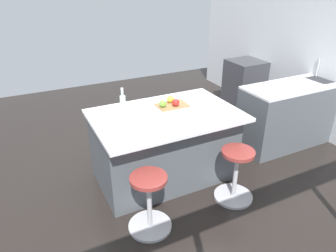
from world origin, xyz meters
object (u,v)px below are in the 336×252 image
kitchen_island (164,145)px  apple_red (176,103)px  oven_range (244,84)px  apple_green (163,104)px  stool_by_window (235,176)px  apple_yellow (170,99)px  water_bottle (123,104)px  stool_middle (149,204)px  cutting_board (172,105)px

kitchen_island → apple_red: bearing=-160.1°
oven_range → apple_green: bearing=29.0°
oven_range → apple_red: bearing=31.5°
kitchen_island → apple_green: size_ratio=19.96×
apple_red → stool_by_window: bearing=112.9°
apple_red → apple_yellow: same height
water_bottle → stool_middle: bearing=84.4°
kitchen_island → stool_middle: (0.52, 0.73, -0.15)m
cutting_board → apple_red: size_ratio=4.14×
apple_red → apple_yellow: 0.12m
kitchen_island → stool_middle: bearing=54.6°
stool_middle → oven_range: bearing=-143.5°
stool_by_window → kitchen_island: bearing=-54.6°
stool_by_window → cutting_board: 1.11m
stool_middle → water_bottle: 1.15m
stool_by_window → apple_yellow: bearing=-69.5°
stool_middle → apple_yellow: (-0.70, -0.92, 0.65)m
kitchen_island → water_bottle: water_bottle is taller
apple_green → water_bottle: (0.47, -0.05, 0.06)m
stool_middle → apple_red: size_ratio=7.15×
kitchen_island → apple_yellow: bearing=-132.7°
oven_range → kitchen_island: 2.72m
kitchen_island → apple_yellow: (-0.18, -0.19, 0.50)m
apple_yellow → apple_green: bearing=30.8°
apple_yellow → water_bottle: 0.61m
kitchen_island → stool_middle: kitchen_island is taller
oven_range → apple_yellow: size_ratio=10.18×
apple_green → kitchen_island: bearing=72.2°
oven_range → cutting_board: 2.55m
kitchen_island → stool_by_window: 0.91m
stool_middle → cutting_board: size_ratio=1.73×
stool_by_window → cutting_board: (0.36, -0.86, 0.60)m
stool_by_window → cutting_board: cutting_board is taller
cutting_board → apple_yellow: apple_yellow is taller
cutting_board → apple_red: 0.08m
apple_green → oven_range: bearing=-151.0°
stool_by_window → stool_middle: same height
stool_by_window → oven_range: bearing=-130.6°
apple_red → water_bottle: 0.63m
apple_green → stool_middle: bearing=56.5°
apple_yellow → water_bottle: (0.61, 0.03, 0.06)m
cutting_board → apple_green: bearing=8.7°
apple_red → water_bottle: water_bottle is taller
stool_by_window → apple_green: (0.49, -0.84, 0.65)m
cutting_board → kitchen_island: bearing=37.3°
kitchen_island → water_bottle: 0.73m
water_bottle → kitchen_island: bearing=159.7°
oven_range → cutting_board: size_ratio=2.46×
cutting_board → apple_red: (-0.02, 0.06, 0.05)m
stool_by_window → apple_green: apple_green is taller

